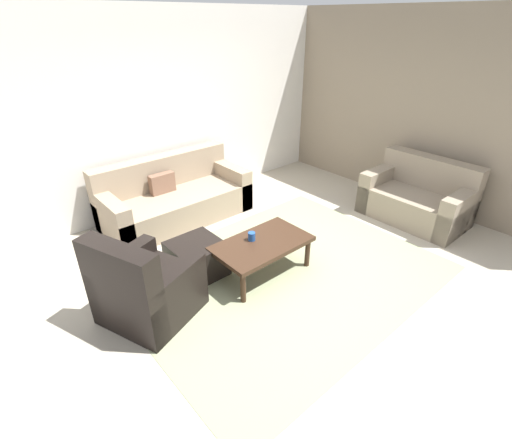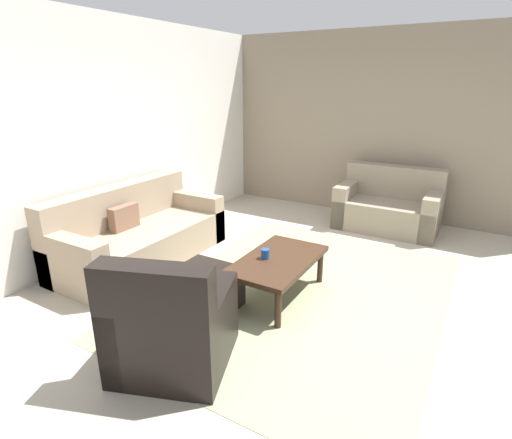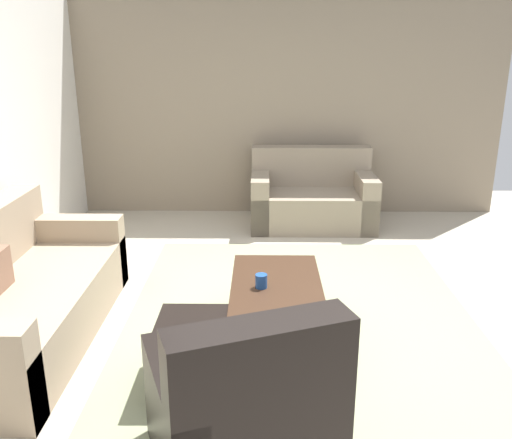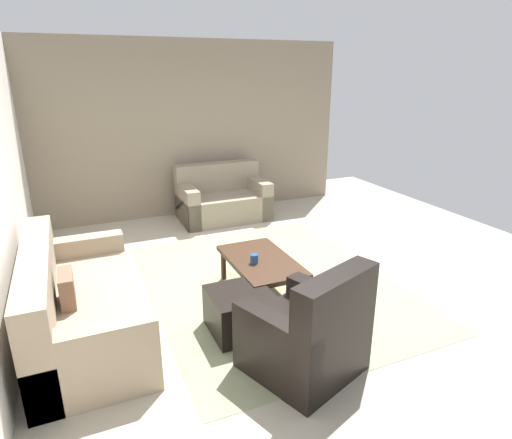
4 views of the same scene
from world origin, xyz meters
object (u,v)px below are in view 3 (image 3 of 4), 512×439
object	(u,v)px
ottoman	(202,353)
coffee_table	(276,291)
couch_loveseat	(311,199)
armchair_leather	(244,423)
cup	(261,281)
couch_main	(10,301)

from	to	relation	value
ottoman	coffee_table	distance (m)	0.76
couch_loveseat	coffee_table	world-z (taller)	couch_loveseat
armchair_leather	coffee_table	bearing A→B (deg)	-7.78
coffee_table	armchair_leather	bearing A→B (deg)	172.22
armchair_leather	coffee_table	world-z (taller)	armchair_leather
armchair_leather	cup	size ratio (longest dim) A/B	10.56
couch_loveseat	coffee_table	xyz separation A→B (m)	(-2.63, 0.48, 0.06)
couch_main	cup	bearing A→B (deg)	-89.92
couch_loveseat	coffee_table	bearing A→B (deg)	169.77
coffee_table	cup	size ratio (longest dim) A/B	11.30
ottoman	couch_main	bearing A→B (deg)	70.13
couch_loveseat	armchair_leather	xyz separation A→B (m)	(-3.98, 0.66, 0.01)
couch_main	coffee_table	distance (m)	1.89
couch_main	armchair_leather	size ratio (longest dim) A/B	2.03
couch_loveseat	coffee_table	size ratio (longest dim) A/B	1.28
armchair_leather	coffee_table	xyz separation A→B (m)	(1.35, -0.18, 0.05)
ottoman	cup	xyz separation A→B (m)	(0.51, -0.37, 0.26)
armchair_leather	ottoman	xyz separation A→B (m)	(0.78, 0.29, -0.11)
couch_loveseat	coffee_table	distance (m)	2.68
armchair_leather	ottoman	world-z (taller)	armchair_leather
armchair_leather	ottoman	bearing A→B (deg)	20.41
couch_loveseat	ottoman	distance (m)	3.35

